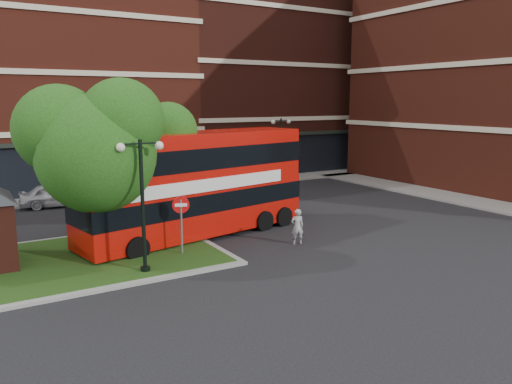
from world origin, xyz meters
TOP-DOWN VIEW (x-y plane):
  - ground at (0.00, 0.00)m, footprint 120.00×120.00m
  - pavement_far at (0.00, 16.50)m, footprint 44.00×3.00m
  - pavement_side at (16.50, 2.00)m, footprint 3.00×28.00m
  - terrace_far_left at (-8.00, 24.00)m, footprint 26.00×12.00m
  - terrace_far_right at (14.00, 24.00)m, footprint 18.00×12.00m
  - traffic_island at (-8.00, 3.00)m, footprint 12.60×7.60m
  - tree_island_west at (-6.60, 2.58)m, footprint 5.40×4.71m
  - tree_island_east at (-3.58, 5.06)m, footprint 4.46×3.90m
  - lamp_island at (-5.50, 0.20)m, footprint 1.72×0.36m
  - lamp_far_left at (2.00, 14.50)m, footprint 1.72×0.36m
  - lamp_far_right at (10.00, 14.50)m, footprint 1.72×0.36m
  - bus at (-1.71, 4.00)m, footprint 11.57×4.72m
  - woman at (1.64, 0.57)m, footprint 0.67×0.54m
  - car_silver at (-6.21, 14.50)m, footprint 4.40×2.26m
  - car_white at (3.36, 14.50)m, footprint 4.04×1.52m
  - no_entry_sign at (-3.50, 1.50)m, footprint 0.67×0.30m

SIDE VIEW (x-z plane):
  - ground at x=0.00m, z-range 0.00..0.00m
  - pavement_far at x=0.00m, z-range 0.00..0.12m
  - pavement_side at x=16.50m, z-range 0.00..0.12m
  - traffic_island at x=-8.00m, z-range -0.01..0.14m
  - car_white at x=3.36m, z-range 0.00..1.32m
  - car_silver at x=-6.21m, z-range 0.00..1.43m
  - woman at x=1.64m, z-range 0.00..1.60m
  - no_entry_sign at x=-3.50m, z-range 0.54..3.07m
  - bus at x=-1.71m, z-range 0.67..4.98m
  - lamp_island at x=-5.50m, z-range 0.33..5.33m
  - lamp_far_left at x=2.00m, z-range 0.33..5.33m
  - lamp_far_right at x=10.00m, z-range 0.33..5.33m
  - tree_island_east at x=-3.58m, z-range 1.10..7.39m
  - tree_island_west at x=-6.60m, z-range 1.19..8.40m
  - terrace_far_left at x=-8.00m, z-range 0.00..14.00m
  - terrace_far_right at x=14.00m, z-range 0.00..16.00m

